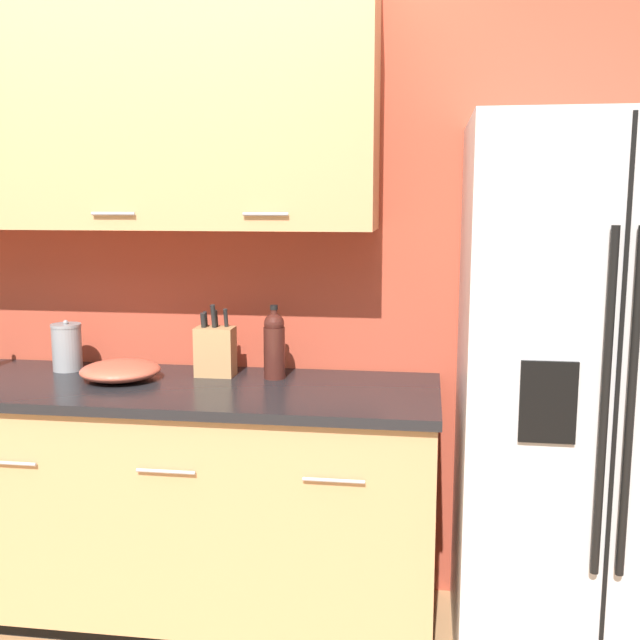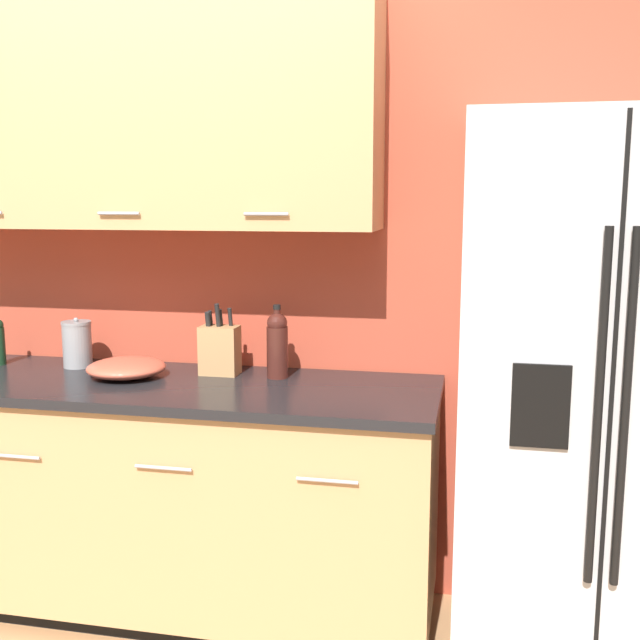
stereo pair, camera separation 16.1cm
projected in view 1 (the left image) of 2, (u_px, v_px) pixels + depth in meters
wall_back at (138, 223)px, 2.96m from camera, size 10.00×0.39×2.60m
counter_unit at (127, 497)px, 2.84m from camera, size 2.34×0.64×0.91m
refrigerator at (588, 402)px, 2.48m from camera, size 0.83×0.76×1.83m
knife_block at (215, 350)px, 2.85m from camera, size 0.15×0.09×0.28m
wine_bottle at (274, 344)px, 2.81m from camera, size 0.08×0.08×0.28m
steel_canister at (67, 347)px, 2.94m from camera, size 0.12×0.12×0.20m
mixing_bowl at (120, 370)px, 2.80m from camera, size 0.30×0.30×0.07m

